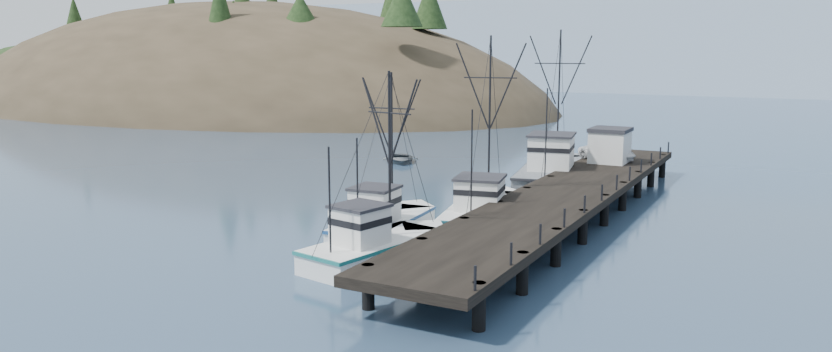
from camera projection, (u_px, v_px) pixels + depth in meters
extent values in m
plane|color=navy|center=(231.00, 253.00, 40.92)|extent=(400.00, 400.00, 0.00)
cube|color=black|center=(565.00, 195.00, 47.99)|extent=(6.00, 44.00, 0.50)
cylinder|color=black|center=(368.00, 287.00, 31.97)|extent=(0.56, 0.56, 2.00)
cylinder|color=black|center=(479.00, 306.00, 29.55)|extent=(0.56, 0.56, 2.00)
cylinder|color=black|center=(422.00, 258.00, 36.31)|extent=(0.56, 0.56, 2.00)
cylinder|color=black|center=(522.00, 273.00, 33.89)|extent=(0.56, 0.56, 2.00)
cylinder|color=black|center=(464.00, 235.00, 40.65)|extent=(0.56, 0.56, 2.00)
cylinder|color=black|center=(556.00, 247.00, 38.23)|extent=(0.56, 0.56, 2.00)
cylinder|color=black|center=(498.00, 217.00, 44.99)|extent=(0.56, 0.56, 2.00)
cylinder|color=black|center=(583.00, 227.00, 42.57)|extent=(0.56, 0.56, 2.00)
cylinder|color=black|center=(527.00, 202.00, 49.33)|extent=(0.56, 0.56, 2.00)
cylinder|color=black|center=(605.00, 210.00, 46.91)|extent=(0.56, 0.56, 2.00)
cylinder|color=black|center=(550.00, 190.00, 53.67)|extent=(0.56, 0.56, 2.00)
cylinder|color=black|center=(623.00, 196.00, 51.25)|extent=(0.56, 0.56, 2.00)
cylinder|color=black|center=(570.00, 179.00, 58.01)|extent=(0.56, 0.56, 2.00)
cylinder|color=black|center=(638.00, 185.00, 55.59)|extent=(0.56, 0.56, 2.00)
cylinder|color=black|center=(588.00, 170.00, 62.35)|extent=(0.56, 0.56, 2.00)
cylinder|color=black|center=(651.00, 175.00, 59.93)|extent=(0.56, 0.56, 2.00)
cylinder|color=black|center=(603.00, 162.00, 66.69)|extent=(0.56, 0.56, 2.00)
cylinder|color=black|center=(662.00, 166.00, 64.27)|extent=(0.56, 0.56, 2.00)
ellipsoid|color=#382D1E|center=(234.00, 137.00, 142.24)|extent=(132.00, 78.00, 51.00)
ellipsoid|color=black|center=(227.00, 114.00, 147.35)|extent=(109.20, 62.40, 41.60)
ellipsoid|color=black|center=(59.00, 121.00, 153.56)|extent=(57.60, 39.60, 32.40)
cube|color=beige|center=(297.00, 115.00, 106.97)|extent=(4.00, 5.00, 2.80)
cube|color=beige|center=(281.00, 112.00, 113.24)|extent=(4.00, 5.00, 2.80)
cube|color=beige|center=(343.00, 113.00, 110.32)|extent=(4.00, 5.00, 2.80)
cube|color=#9EB2C6|center=(733.00, 92.00, 183.85)|extent=(360.00, 40.00, 26.00)
cube|color=silver|center=(557.00, 85.00, 220.14)|extent=(180.00, 25.00, 18.00)
cube|color=white|center=(301.00, 121.00, 110.08)|extent=(1.00, 3.50, 0.90)
cylinder|color=black|center=(300.00, 101.00, 109.58)|extent=(0.08, 0.08, 6.00)
cube|color=white|center=(318.00, 119.00, 112.31)|extent=(1.00, 3.50, 0.90)
cylinder|color=black|center=(318.00, 100.00, 111.80)|extent=(0.08, 0.08, 6.00)
cube|color=white|center=(380.00, 121.00, 110.07)|extent=(1.00, 3.50, 0.90)
cylinder|color=black|center=(380.00, 101.00, 109.57)|extent=(0.08, 0.08, 6.00)
cube|color=white|center=(336.00, 125.00, 103.84)|extent=(1.00, 3.50, 0.90)
cylinder|color=black|center=(336.00, 105.00, 103.34)|extent=(0.08, 0.08, 6.00)
cube|color=white|center=(293.00, 121.00, 110.35)|extent=(1.00, 3.50, 0.90)
cylinder|color=black|center=(292.00, 101.00, 109.84)|extent=(0.08, 0.08, 6.00)
cube|color=white|center=(310.00, 127.00, 101.59)|extent=(1.00, 3.50, 0.90)
cylinder|color=black|center=(310.00, 106.00, 101.09)|extent=(0.08, 0.08, 6.00)
cube|color=white|center=(339.00, 122.00, 108.53)|extent=(1.00, 3.50, 0.90)
cylinder|color=black|center=(339.00, 102.00, 108.03)|extent=(0.08, 0.08, 6.00)
cube|color=white|center=(306.00, 122.00, 108.41)|extent=(1.00, 3.50, 0.90)
cylinder|color=black|center=(305.00, 102.00, 107.91)|extent=(0.08, 0.08, 6.00)
cube|color=white|center=(374.00, 254.00, 38.97)|extent=(4.71, 8.71, 1.60)
cube|color=white|center=(423.00, 239.00, 42.13)|extent=(3.17, 3.17, 1.60)
cube|color=#1A6A66|center=(374.00, 241.00, 38.85)|extent=(4.82, 8.93, 0.18)
cube|color=silver|center=(360.00, 226.00, 37.86)|extent=(2.65, 2.71, 1.90)
cube|color=#26262B|center=(360.00, 206.00, 37.68)|extent=(2.88, 2.95, 0.16)
cylinder|color=black|center=(389.00, 154.00, 39.05)|extent=(0.14, 0.14, 8.74)
cylinder|color=black|center=(330.00, 200.00, 35.95)|extent=(0.10, 0.10, 5.25)
cube|color=white|center=(383.00, 231.00, 43.93)|extent=(3.95, 8.43, 1.60)
cube|color=white|center=(411.00, 216.00, 47.63)|extent=(3.29, 3.29, 1.60)
cube|color=navy|center=(383.00, 219.00, 43.81)|extent=(4.03, 8.64, 0.18)
cube|color=silver|center=(375.00, 205.00, 42.68)|extent=(2.49, 2.49, 1.90)
cube|color=#26262B|center=(375.00, 188.00, 42.50)|extent=(2.70, 2.71, 0.16)
cylinder|color=black|center=(392.00, 144.00, 44.20)|extent=(0.14, 0.14, 8.49)
cylinder|color=black|center=(357.00, 184.00, 40.51)|extent=(0.10, 0.10, 5.10)
cube|color=white|center=(483.00, 217.00, 47.55)|extent=(5.80, 10.57, 1.60)
cube|color=white|center=(497.00, 201.00, 52.27)|extent=(3.77, 3.77, 1.60)
cube|color=#164D5B|center=(484.00, 206.00, 47.42)|extent=(5.93, 10.83, 0.18)
cube|color=silver|center=(480.00, 194.00, 46.03)|extent=(3.21, 3.31, 1.90)
cube|color=#26262B|center=(480.00, 177.00, 45.85)|extent=(3.49, 3.61, 0.16)
cylinder|color=black|center=(490.00, 119.00, 47.94)|extent=(0.14, 0.14, 10.67)
cylinder|color=black|center=(472.00, 164.00, 43.22)|extent=(0.10, 0.10, 6.40)
cube|color=slate|center=(553.00, 179.00, 59.25)|extent=(6.77, 13.51, 2.20)
cube|color=slate|center=(562.00, 167.00, 65.31)|extent=(4.41, 4.41, 2.20)
cube|color=black|center=(553.00, 167.00, 59.08)|extent=(6.92, 13.85, 0.18)
cube|color=silver|center=(551.00, 152.00, 57.28)|extent=(3.75, 4.15, 2.60)
cube|color=#26262B|center=(552.00, 135.00, 57.04)|extent=(4.08, 4.53, 0.16)
cylinder|color=black|center=(559.00, 97.00, 60.00)|extent=(0.14, 0.14, 10.71)
cylinder|color=black|center=(546.00, 132.00, 53.84)|extent=(0.10, 0.10, 6.42)
cube|color=silver|center=(610.00, 147.00, 59.57)|extent=(2.80, 3.00, 2.50)
cube|color=#26262B|center=(610.00, 130.00, 59.33)|extent=(3.00, 3.20, 0.30)
imported|color=white|center=(607.00, 152.00, 60.92)|extent=(5.24, 3.90, 1.32)
imported|color=#4F5458|center=(401.00, 162.00, 72.81)|extent=(5.79, 6.29, 1.06)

